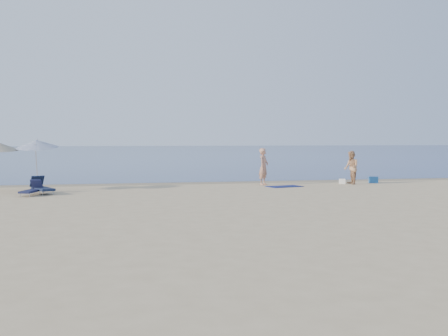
% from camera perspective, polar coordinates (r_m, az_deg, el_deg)
% --- Properties ---
extents(ground, '(160.00, 160.00, 0.00)m').
position_cam_1_polar(ground, '(13.06, 17.42, -7.98)').
color(ground, tan).
rests_on(ground, ground).
extents(sea, '(240.00, 160.00, 0.01)m').
position_cam_1_polar(sea, '(111.34, -8.88, 1.70)').
color(sea, '#0D1E50').
rests_on(sea, ground).
extents(wet_sand_strip, '(240.00, 1.60, 0.00)m').
position_cam_1_polar(wet_sand_strip, '(31.29, -0.39, -1.50)').
color(wet_sand_strip, '#847254').
rests_on(wet_sand_strip, ground).
extents(person_left, '(0.81, 0.85, 1.96)m').
position_cam_1_polar(person_left, '(29.79, 4.04, 0.15)').
color(person_left, tan).
rests_on(person_left, ground).
extents(person_right, '(0.75, 0.93, 1.81)m').
position_cam_1_polar(person_right, '(30.91, 12.80, 0.05)').
color(person_right, tan).
rests_on(person_right, ground).
extents(beach_towel, '(1.94, 1.40, 0.03)m').
position_cam_1_polar(beach_towel, '(28.80, 6.15, -1.88)').
color(beach_towel, '#0F174E').
rests_on(beach_towel, ground).
extents(white_bag, '(0.39, 0.36, 0.27)m').
position_cam_1_polar(white_bag, '(31.16, 11.92, -1.33)').
color(white_bag, white).
rests_on(white_bag, ground).
extents(blue_cooler, '(0.59, 0.51, 0.36)m').
position_cam_1_polar(blue_cooler, '(32.19, 14.93, -1.16)').
color(blue_cooler, '#1E5BA4').
rests_on(blue_cooler, ground).
extents(umbrella_near, '(2.36, 2.39, 2.55)m').
position_cam_1_polar(umbrella_near, '(27.62, -18.45, 2.34)').
color(umbrella_near, silver).
rests_on(umbrella_near, ground).
extents(lounger_left, '(1.26, 1.86, 0.78)m').
position_cam_1_polar(lounger_left, '(26.22, -18.01, -1.89)').
color(lounger_left, '#141E39').
rests_on(lounger_left, ground).
extents(lounger_right, '(0.91, 1.57, 0.66)m').
position_cam_1_polar(lounger_right, '(25.64, -18.97, -2.12)').
color(lounger_right, '#151A3C').
rests_on(lounger_right, ground).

